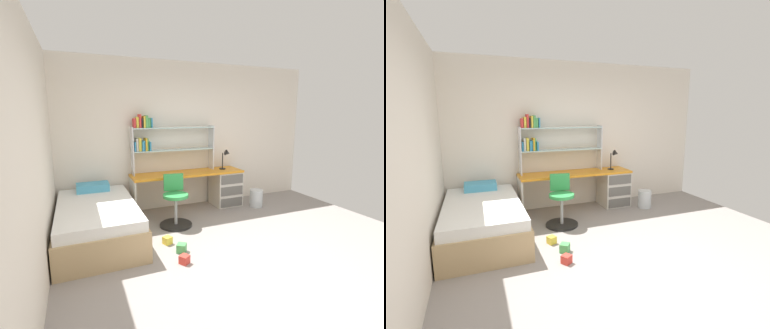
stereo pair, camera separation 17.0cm
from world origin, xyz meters
TOP-DOWN VIEW (x-y plane):
  - ground_plane at (0.00, 0.00)m, footprint 5.46×6.10m
  - room_shell at (-1.19, 1.22)m, footprint 5.46×6.10m
  - desk at (0.56, 2.26)m, footprint 2.08×0.54m
  - bookshelf_hutch at (-0.46, 2.41)m, footprint 1.54×0.22m
  - desk_lamp at (0.78, 2.24)m, footprint 0.20×0.17m
  - swivel_chair at (-0.47, 1.64)m, footprint 0.52×0.52m
  - bed_platform at (-1.67, 1.60)m, footprint 1.09×1.90m
  - waste_bin at (1.26, 1.90)m, footprint 0.25×0.25m
  - toy_block_yellow_0 at (-0.80, 1.06)m, footprint 0.14×0.14m
  - toy_block_green_1 at (-0.70, 0.76)m, footprint 0.16×0.16m
  - toy_block_red_2 at (-0.77, 0.49)m, footprint 0.14×0.14m

SIDE VIEW (x-z plane):
  - ground_plane at x=0.00m, z-range -0.02..0.00m
  - toy_block_red_2 at x=-0.77m, z-range 0.00..0.10m
  - toy_block_yellow_0 at x=-0.80m, z-range 0.00..0.11m
  - toy_block_green_1 at x=-0.70m, z-range 0.00..0.11m
  - waste_bin at x=1.26m, z-range 0.00..0.33m
  - bed_platform at x=-1.67m, z-range -0.06..0.60m
  - swivel_chair at x=-0.47m, z-range -0.08..0.73m
  - desk at x=0.56m, z-range 0.05..0.76m
  - desk_lamp at x=0.78m, z-range 0.77..1.15m
  - bookshelf_hutch at x=-0.46m, z-range 0.80..1.85m
  - room_shell at x=-1.19m, z-range 0.00..2.71m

